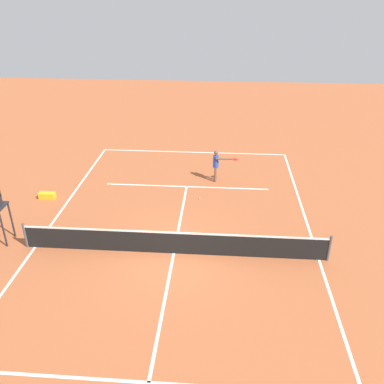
% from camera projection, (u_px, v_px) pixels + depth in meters
% --- Properties ---
extents(ground_plane, '(60.00, 60.00, 0.00)m').
position_uv_depth(ground_plane, '(174.00, 253.00, 15.71)').
color(ground_plane, '#AD5933').
extents(court_lines, '(11.03, 20.81, 0.01)m').
position_uv_depth(court_lines, '(174.00, 253.00, 15.70)').
color(court_lines, white).
rests_on(court_lines, ground).
extents(tennis_net, '(11.63, 0.10, 1.07)m').
position_uv_depth(tennis_net, '(174.00, 242.00, 15.48)').
color(tennis_net, '#4C4C51').
rests_on(tennis_net, ground).
extents(player_serving, '(1.26, 0.61, 1.69)m').
position_uv_depth(player_serving, '(217.00, 163.00, 20.87)').
color(player_serving, brown).
rests_on(player_serving, ground).
extents(tennis_ball, '(0.07, 0.07, 0.07)m').
position_uv_depth(tennis_ball, '(199.00, 198.00, 19.57)').
color(tennis_ball, '#CCE033').
rests_on(tennis_ball, ground).
extents(equipment_bag, '(0.76, 0.32, 0.30)m').
position_uv_depth(equipment_bag, '(47.00, 196.00, 19.57)').
color(equipment_bag, yellow).
rests_on(equipment_bag, ground).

